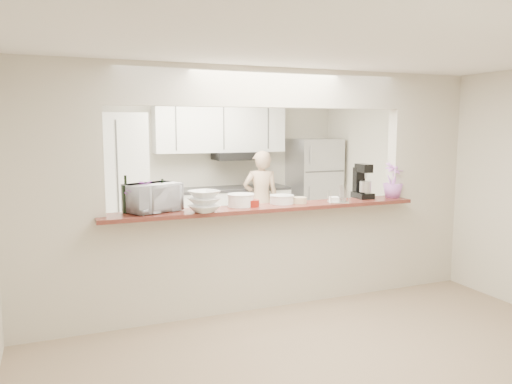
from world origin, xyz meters
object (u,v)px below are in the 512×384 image
stand_mixer (362,183)px  person (261,201)px  toaster_oven (153,198)px  refrigerator (314,189)px

stand_mixer → person: 2.31m
stand_mixer → toaster_oven: bearing=-179.7°
refrigerator → toaster_oven: (-3.20, -2.60, 0.38)m
refrigerator → toaster_oven: bearing=-140.9°
refrigerator → person: (-1.12, -0.35, -0.09)m
refrigerator → stand_mixer: 2.74m
toaster_oven → stand_mixer: stand_mixer is taller
person → refrigerator: bearing=-148.2°
refrigerator → person: 1.18m
person → stand_mixer: bearing=112.6°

